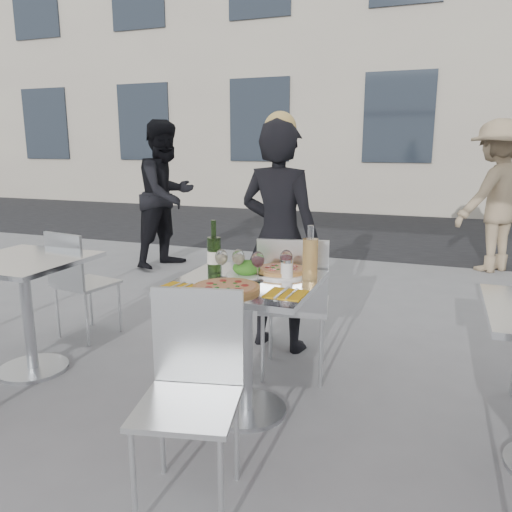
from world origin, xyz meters
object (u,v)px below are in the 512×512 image
(salad_plate, at_px, (247,269))
(wineglass_red_b, at_px, (286,259))
(pizza_far, at_px, (282,271))
(carafe, at_px, (310,258))
(wine_bottle, at_px, (214,253))
(napkin_left, at_px, (176,288))
(pedestrian_b, at_px, (496,197))
(pizza_near, at_px, (226,288))
(woman_diner, at_px, (279,238))
(wineglass_white_a, at_px, (221,258))
(side_chair_lfar, at_px, (77,276))
(wineglass_white_b, at_px, (238,258))
(chair_near, at_px, (192,378))
(wineglass_red_a, at_px, (258,261))
(main_table, at_px, (246,319))
(sugar_shaker, at_px, (287,269))
(napkin_right, at_px, (286,294))
(chair_far, at_px, (294,296))
(side_table_left, at_px, (25,291))
(pedestrian_a, at_px, (167,195))

(salad_plate, height_order, wineglass_red_b, wineglass_red_b)
(pizza_far, bearing_deg, carafe, -25.64)
(wine_bottle, height_order, napkin_left, wine_bottle)
(pedestrian_b, xyz_separation_m, pizza_near, (-1.54, -4.20, -0.11))
(wineglass_red_b, bearing_deg, woman_diner, 110.08)
(pizza_far, height_order, wineglass_white_a, wineglass_white_a)
(side_chair_lfar, relative_size, wineglass_white_a, 5.25)
(wineglass_white_b, bearing_deg, side_chair_lfar, 160.67)
(chair_near, distance_m, woman_diner, 1.64)
(salad_plate, xyz_separation_m, wineglass_red_a, (0.09, -0.08, 0.07))
(main_table, bearing_deg, pizza_near, -98.35)
(wineglass_red_a, relative_size, wineglass_red_b, 1.00)
(main_table, height_order, chair_near, chair_near)
(pizza_far, distance_m, sugar_shaker, 0.13)
(wineglass_red_b, height_order, napkin_right, wineglass_red_b)
(pizza_far, distance_m, wineglass_white_b, 0.27)
(chair_far, bearing_deg, carafe, 106.77)
(main_table, xyz_separation_m, wine_bottle, (-0.22, 0.09, 0.32))
(side_chair_lfar, bearing_deg, side_table_left, 106.96)
(pedestrian_b, height_order, wineglass_red_a, pedestrian_b)
(wineglass_red_a, relative_size, napkin_right, 0.79)
(pedestrian_a, xyz_separation_m, wineglass_red_a, (2.20, -2.87, -0.01))
(woman_diner, distance_m, sugar_shaker, 0.91)
(pizza_far, relative_size, wineglass_white_b, 2.00)
(main_table, height_order, side_table_left, same)
(pedestrian_b, bearing_deg, sugar_shaker, 23.61)
(pedestrian_b, height_order, pizza_far, pedestrian_b)
(side_table_left, xyz_separation_m, chair_near, (1.52, -0.66, -0.03))
(chair_near, xyz_separation_m, napkin_right, (0.24, 0.50, 0.24))
(side_chair_lfar, xyz_separation_m, napkin_right, (1.84, -0.72, 0.26))
(woman_diner, xyz_separation_m, pizza_far, (0.25, -0.74, -0.04))
(wineglass_white_a, bearing_deg, salad_plate, 42.59)
(pizza_near, bearing_deg, pedestrian_a, 124.57)
(chair_near, relative_size, side_chair_lfar, 1.04)
(side_table_left, bearing_deg, chair_near, -23.46)
(side_chair_lfar, distance_m, sugar_shaker, 1.85)
(sugar_shaker, xyz_separation_m, napkin_right, (0.07, -0.26, -0.05))
(wineglass_red_a, distance_m, napkin_right, 0.29)
(wineglass_white_b, bearing_deg, pizza_near, -83.30)
(wineglass_white_a, bearing_deg, wineglass_red_b, 18.23)
(side_chair_lfar, bearing_deg, wineglass_white_a, 168.34)
(pedestrian_a, xyz_separation_m, wineglass_white_b, (2.09, -2.85, -0.01))
(salad_plate, bearing_deg, wineglass_white_b, -109.76)
(main_table, relative_size, wineglass_red_b, 4.76)
(chair_near, bearing_deg, wineglass_red_a, 74.07)
(chair_far, xyz_separation_m, side_chair_lfar, (-1.69, 0.09, -0.05))
(napkin_left, bearing_deg, side_chair_lfar, 156.61)
(side_chair_lfar, relative_size, wineglass_red_b, 5.25)
(carafe, xyz_separation_m, sugar_shaker, (-0.12, -0.02, -0.06))
(side_chair_lfar, relative_size, wineglass_red_a, 5.25)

